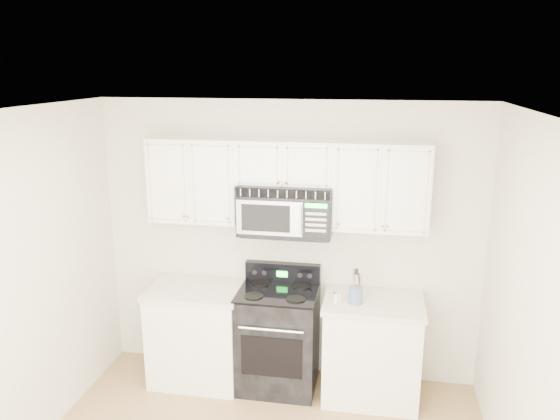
# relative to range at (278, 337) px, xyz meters

# --- Properties ---
(room) EXTENTS (3.51, 3.51, 2.61)m
(room) POSITION_rel_range_xyz_m (0.05, -1.45, 0.82)
(room) COLOR #9C764C
(room) RESTS_ON ground
(base_cabinet_left) EXTENTS (0.86, 0.65, 0.92)m
(base_cabinet_left) POSITION_rel_range_xyz_m (-0.75, -0.02, -0.06)
(base_cabinet_left) COLOR white
(base_cabinet_left) RESTS_ON ground
(base_cabinet_right) EXTENTS (0.86, 0.65, 0.92)m
(base_cabinet_right) POSITION_rel_range_xyz_m (0.85, -0.02, -0.06)
(base_cabinet_right) COLOR white
(base_cabinet_right) RESTS_ON ground
(range) EXTENTS (0.70, 0.64, 1.11)m
(range) POSITION_rel_range_xyz_m (0.00, 0.00, 0.00)
(range) COLOR black
(range) RESTS_ON ground
(upper_cabinets) EXTENTS (2.44, 0.37, 0.75)m
(upper_cabinets) POSITION_rel_range_xyz_m (0.05, 0.13, 1.45)
(upper_cabinets) COLOR white
(upper_cabinets) RESTS_ON ground
(microwave) EXTENTS (0.81, 0.46, 0.45)m
(microwave) POSITION_rel_range_xyz_m (0.06, 0.09, 1.19)
(microwave) COLOR black
(microwave) RESTS_ON ground
(utensil_crock) EXTENTS (0.12, 0.12, 0.31)m
(utensil_crock) POSITION_rel_range_xyz_m (0.69, -0.11, 0.52)
(utensil_crock) COLOR slate
(utensil_crock) RESTS_ON base_cabinet_right
(shaker_salt) EXTENTS (0.04, 0.04, 0.10)m
(shaker_salt) POSITION_rel_range_xyz_m (0.56, -0.10, 0.48)
(shaker_salt) COLOR silver
(shaker_salt) RESTS_ON base_cabinet_right
(shaker_pepper) EXTENTS (0.04, 0.04, 0.10)m
(shaker_pepper) POSITION_rel_range_xyz_m (0.53, -0.13, 0.49)
(shaker_pepper) COLOR silver
(shaker_pepper) RESTS_ON base_cabinet_right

